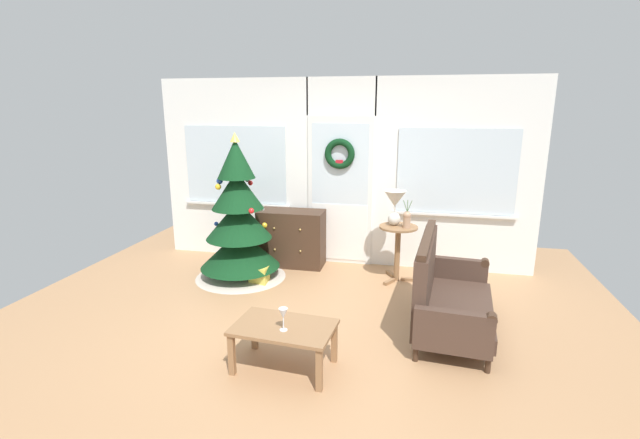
# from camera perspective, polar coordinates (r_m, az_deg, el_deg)

# --- Properties ---
(ground_plane) EXTENTS (6.76, 6.76, 0.00)m
(ground_plane) POSITION_cam_1_polar(r_m,az_deg,el_deg) (4.70, -2.11, -13.51)
(ground_plane) COLOR #AD7F56
(back_wall_with_door) EXTENTS (5.20, 0.19, 2.55)m
(back_wall_with_door) POSITION_cam_1_polar(r_m,az_deg,el_deg) (6.26, 2.61, 5.91)
(back_wall_with_door) COLOR white
(back_wall_with_door) RESTS_ON ground
(christmas_tree) EXTENTS (1.17, 1.17, 1.87)m
(christmas_tree) POSITION_cam_1_polar(r_m,az_deg,el_deg) (5.87, -10.18, -0.96)
(christmas_tree) COLOR #4C331E
(christmas_tree) RESTS_ON ground
(dresser_cabinet) EXTENTS (0.91, 0.45, 0.78)m
(dresser_cabinet) POSITION_cam_1_polar(r_m,az_deg,el_deg) (6.32, -3.59, -2.33)
(dresser_cabinet) COLOR #3D281C
(dresser_cabinet) RESTS_ON ground
(settee_sofa) EXTENTS (0.83, 1.55, 0.96)m
(settee_sofa) POSITION_cam_1_polar(r_m,az_deg,el_deg) (4.70, 15.34, -8.97)
(settee_sofa) COLOR #3D281C
(settee_sofa) RESTS_ON ground
(side_table) EXTENTS (0.50, 0.48, 0.72)m
(side_table) POSITION_cam_1_polar(r_m,az_deg,el_deg) (5.80, 9.77, -2.83)
(side_table) COLOR #8E6642
(side_table) RESTS_ON ground
(table_lamp) EXTENTS (0.28, 0.28, 0.44)m
(table_lamp) POSITION_cam_1_polar(r_m,az_deg,el_deg) (5.72, 9.40, 2.06)
(table_lamp) COLOR silver
(table_lamp) RESTS_ON side_table
(flower_vase) EXTENTS (0.11, 0.10, 0.35)m
(flower_vase) POSITION_cam_1_polar(r_m,az_deg,el_deg) (5.65, 10.89, 0.11)
(flower_vase) COLOR tan
(flower_vase) RESTS_ON side_table
(coffee_table) EXTENTS (0.88, 0.59, 0.39)m
(coffee_table) POSITION_cam_1_polar(r_m,az_deg,el_deg) (3.93, -4.57, -13.93)
(coffee_table) COLOR #8E6642
(coffee_table) RESTS_ON ground
(wine_glass) EXTENTS (0.08, 0.08, 0.20)m
(wine_glass) POSITION_cam_1_polar(r_m,az_deg,el_deg) (3.77, -4.65, -11.83)
(wine_glass) COLOR silver
(wine_glass) RESTS_ON coffee_table
(gift_box) EXTENTS (0.22, 0.20, 0.22)m
(gift_box) POSITION_cam_1_polar(r_m,az_deg,el_deg) (5.78, -7.66, -6.97)
(gift_box) COLOR #D8C64C
(gift_box) RESTS_ON ground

